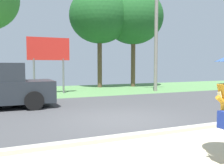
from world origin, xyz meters
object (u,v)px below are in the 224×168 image
utility_pole (156,33)px  tree_right_mid (100,16)px  tree_left_far (133,17)px  roadside_billboard (49,53)px

utility_pole → tree_right_mid: 5.31m
utility_pole → tree_left_far: 4.39m
tree_right_mid → tree_left_far: bearing=-8.1°
tree_left_far → tree_right_mid: size_ratio=1.01×
utility_pole → tree_right_mid: (-2.42, 4.41, 1.71)m
utility_pole → tree_right_mid: tree_right_mid is taller
roadside_billboard → tree_right_mid: (4.56, 3.06, 3.15)m
roadside_billboard → tree_left_far: 8.48m
roadside_billboard → tree_left_far: bearing=19.7°
tree_left_far → roadside_billboard: bearing=-160.3°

